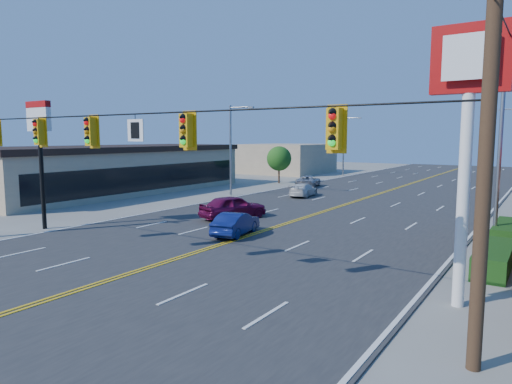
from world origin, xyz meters
The scene contains 15 objects.
ground centered at (0.00, 0.00, 0.00)m, with size 160.00×160.00×0.00m, color gray.
road centered at (0.00, 20.00, 0.03)m, with size 20.00×120.00×0.06m, color #2D2D30.
signal_span centered at (-0.12, 0.00, 4.89)m, with size 24.32×0.34×9.00m.
kfc_pylon centered at (11.00, 4.00, 6.04)m, with size 2.20×0.36×8.50m.
strip_mall centered at (-22.00, 18.00, 2.25)m, with size 10.40×26.40×4.40m.
pizza_hut_sign centered at (-11.00, 4.00, 5.18)m, with size 1.90×0.30×6.85m.
streetlight_se centered at (10.79, 14.00, 4.51)m, with size 2.55×0.25×8.00m.
streetlight_sw centered at (-10.79, 22.00, 4.51)m, with size 2.55×0.25×8.00m.
streetlight_nw centered at (-10.79, 48.00, 4.51)m, with size 2.55×0.25×8.00m.
tree_west centered at (-13.00, 34.00, 2.79)m, with size 2.80×2.80×4.20m.
bld_west_far centered at (-20.00, 48.00, 2.10)m, with size 11.00×12.00×4.20m, color tan.
car_magenta centered at (-3.69, 12.32, 0.75)m, with size 1.78×4.42×1.51m, color maroon.
car_blue centered at (-0.70, 8.45, 0.61)m, with size 1.29×3.69×1.22m, color navy.
car_white centered at (-5.03, 24.62, 0.57)m, with size 1.60×3.94×1.14m, color silver.
car_silver centered at (-8.17, 31.78, 0.60)m, with size 2.00×4.33×1.20m, color #A7A7AC.
Camera 1 is at (13.23, -10.87, 5.22)m, focal length 32.00 mm.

